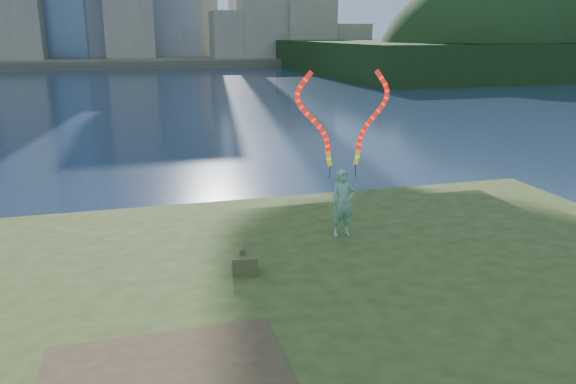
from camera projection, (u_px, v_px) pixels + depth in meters
name	position (u px, v px, depth m)	size (l,w,h in m)	color
ground	(276.00, 311.00, 10.72)	(320.00, 320.00, 0.00)	#18253E
grassy_knoll	(313.00, 360.00, 8.50)	(20.00, 18.00, 0.80)	#344217
far_shore	(143.00, 59.00, 98.62)	(320.00, 40.00, 1.20)	#4B4637
wooded_hill	(571.00, 68.00, 81.51)	(78.00, 50.00, 63.00)	black
woman_with_ribbons	(343.00, 171.00, 12.06)	(1.99, 0.37, 3.89)	#1F6B42
canvas_bag	(245.00, 264.00, 10.41)	(0.51, 0.57, 0.45)	#4C4E27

